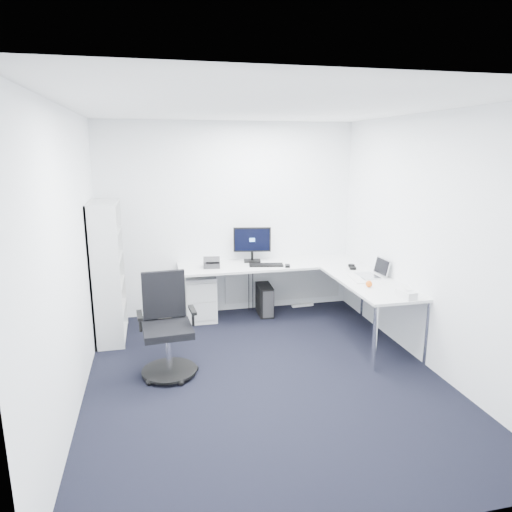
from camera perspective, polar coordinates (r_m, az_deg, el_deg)
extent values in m
plane|color=black|center=(4.94, 1.06, -14.82)|extent=(4.20, 4.20, 0.00)
plane|color=white|center=(4.38, 1.22, 18.15)|extent=(4.20, 4.20, 0.00)
cube|color=white|center=(6.49, -3.37, 4.59)|extent=(3.60, 0.02, 2.70)
cube|color=white|center=(2.57, 12.69, -9.41)|extent=(3.60, 0.02, 2.70)
cube|color=white|center=(4.40, -22.23, -0.56)|extent=(0.02, 4.20, 2.70)
cube|color=white|center=(5.20, 20.77, 1.56)|extent=(0.02, 4.20, 2.70)
cube|color=silver|center=(6.42, -7.01, -5.09)|extent=(0.41, 0.52, 0.64)
cube|color=black|center=(6.58, 1.07, -5.48)|extent=(0.22, 0.45, 0.43)
cube|color=beige|center=(6.56, -11.57, -6.23)|extent=(0.21, 0.38, 0.34)
cube|color=silver|center=(6.98, 5.83, -6.11)|extent=(0.34, 0.08, 0.04)
cube|color=black|center=(6.25, 1.28, -1.13)|extent=(0.48, 0.24, 0.02)
cube|color=black|center=(6.19, 3.96, -1.24)|extent=(0.08, 0.12, 0.03)
cube|color=silver|center=(5.75, 12.44, -2.75)|extent=(0.18, 0.45, 0.01)
sphere|color=orange|center=(5.45, 13.94, -3.41)|extent=(0.08, 0.08, 0.08)
cube|color=silver|center=(5.17, 18.23, -4.54)|extent=(0.16, 0.25, 0.08)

